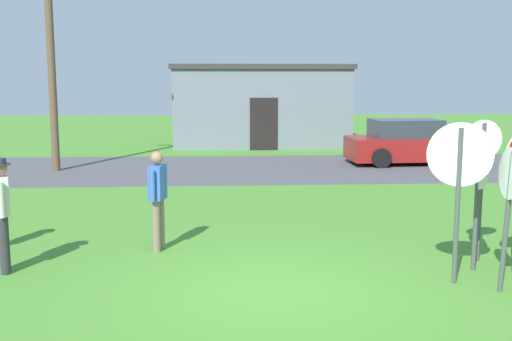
% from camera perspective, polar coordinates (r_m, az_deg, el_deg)
% --- Properties ---
extents(ground_plane, '(80.00, 80.00, 0.00)m').
position_cam_1_polar(ground_plane, '(8.69, 1.26, -11.04)').
color(ground_plane, '#47842D').
extents(street_asphalt, '(60.00, 6.40, 0.01)m').
position_cam_1_polar(street_asphalt, '(19.97, -1.49, 0.21)').
color(street_asphalt, '#4C4C51').
rests_on(street_asphalt, ground).
extents(building_background, '(7.47, 4.95, 3.43)m').
position_cam_1_polar(building_background, '(27.20, 0.34, 6.08)').
color(building_background, slate).
rests_on(building_background, ground).
extents(utility_pole, '(1.80, 0.24, 8.08)m').
position_cam_1_polar(utility_pole, '(20.30, -18.43, 11.85)').
color(utility_pole, brown).
rests_on(utility_pole, ground).
extents(parked_car_on_street, '(4.37, 2.15, 1.51)m').
position_cam_1_polar(parked_car_on_street, '(21.65, 13.99, 2.43)').
color(parked_car_on_street, maroon).
rests_on(parked_car_on_street, ground).
extents(stop_sign_rear_left, '(0.62, 0.08, 2.26)m').
position_cam_1_polar(stop_sign_rear_left, '(10.36, 20.05, 0.22)').
color(stop_sign_rear_left, '#474C4C').
rests_on(stop_sign_rear_left, ground).
extents(stop_sign_center_cluster, '(0.07, 0.87, 2.13)m').
position_cam_1_polar(stop_sign_center_cluster, '(9.83, 19.76, -0.44)').
color(stop_sign_center_cluster, '#474C4C').
rests_on(stop_sign_center_cluster, ground).
extents(stop_sign_leaning_right, '(0.85, 0.33, 2.30)m').
position_cam_1_polar(stop_sign_leaning_right, '(9.09, 18.18, -0.22)').
color(stop_sign_leaning_right, '#474C4C').
rests_on(stop_sign_leaning_right, ground).
extents(stop_sign_low_front, '(0.15, 0.71, 2.00)m').
position_cam_1_polar(stop_sign_low_front, '(9.01, 22.21, -2.07)').
color(stop_sign_low_front, '#474C4C').
rests_on(stop_sign_low_front, ground).
extents(person_on_left, '(0.32, 0.55, 1.74)m').
position_cam_1_polar(person_on_left, '(9.99, -22.30, -3.23)').
color(person_on_left, '#2D2D33').
rests_on(person_on_left, ground).
extents(person_in_dark_shirt, '(0.30, 0.55, 1.69)m').
position_cam_1_polar(person_in_dark_shirt, '(10.55, -9.03, -2.26)').
color(person_in_dark_shirt, '#7A6B56').
rests_on(person_in_dark_shirt, ground).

